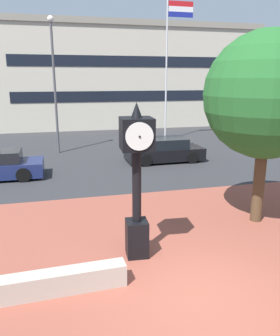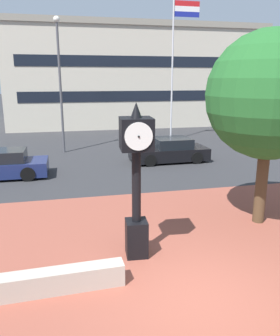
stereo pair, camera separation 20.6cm
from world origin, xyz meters
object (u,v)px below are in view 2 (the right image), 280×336
object	(u,v)px
street_clock	(136,175)
civic_building	(128,76)
flagpole_primary	(176,57)
car_street_near	(170,151)
plaza_tree	(273,98)
street_lamp_post	(60,74)
car_street_mid	(0,165)

from	to	relation	value
street_clock	civic_building	bearing A→B (deg)	83.60
flagpole_primary	civic_building	bearing A→B (deg)	93.66
civic_building	street_clock	bearing A→B (deg)	-100.13
car_street_near	flagpole_primary	size ratio (longest dim) A/B	0.43
street_clock	plaza_tree	distance (m)	4.92
flagpole_primary	street_lamp_post	size ratio (longest dim) A/B	1.24
street_clock	car_street_near	distance (m)	10.48
plaza_tree	street_lamp_post	bearing A→B (deg)	117.61
plaza_tree	civic_building	bearing A→B (deg)	88.40
street_clock	car_street_mid	world-z (taller)	street_clock
plaza_tree	car_street_mid	xyz separation A→B (m)	(-9.04, 6.86, -3.27)
car_street_near	street_clock	bearing A→B (deg)	157.01
car_street_near	plaza_tree	bearing A→B (deg)	-177.28
flagpole_primary	civic_building	size ratio (longest dim) A/B	0.41
car_street_mid	street_lamp_post	xyz separation A→B (m)	(2.85, 4.98, 4.09)
car_street_near	street_lamp_post	bearing A→B (deg)	56.45
car_street_mid	car_street_near	bearing A→B (deg)	-80.30
plaza_tree	street_lamp_post	size ratio (longest dim) A/B	0.75
street_clock	car_street_mid	bearing A→B (deg)	123.12
street_clock	flagpole_primary	world-z (taller)	flagpole_primary
plaza_tree	flagpole_primary	xyz separation A→B (m)	(1.63, 14.26, 1.96)
car_street_mid	flagpole_primary	bearing A→B (deg)	-54.84
car_street_near	civic_building	xyz separation A→B (m)	(1.32, 19.42, 4.04)
street_lamp_post	street_clock	bearing A→B (deg)	-82.32
civic_building	flagpole_primary	bearing A→B (deg)	-86.34
street_clock	civic_building	distance (m)	29.59
street_clock	car_street_mid	distance (m)	9.57
street_clock	plaza_tree	xyz separation A→B (m)	(4.41, 1.36, 1.68)
flagpole_primary	plaza_tree	bearing A→B (deg)	-96.53
flagpole_primary	civic_building	xyz separation A→B (m)	(-0.86, 13.41, -1.19)
car_street_near	civic_building	size ratio (longest dim) A/B	0.18
car_street_near	flagpole_primary	world-z (taller)	flagpole_primary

